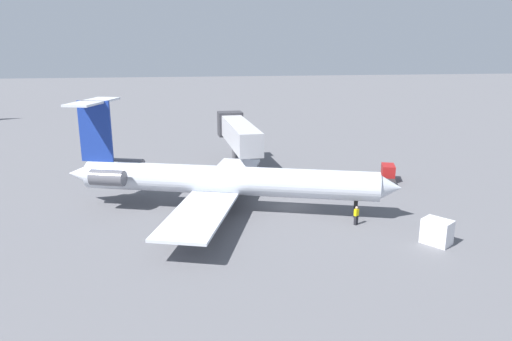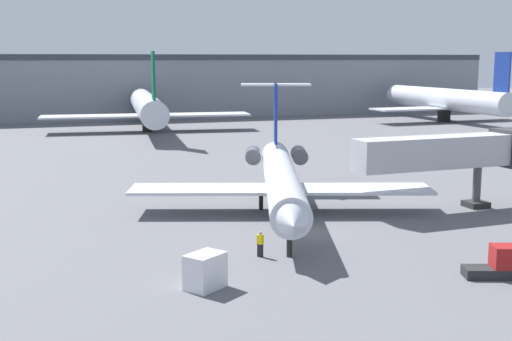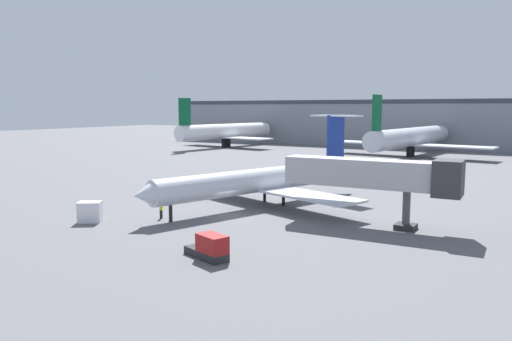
# 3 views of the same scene
# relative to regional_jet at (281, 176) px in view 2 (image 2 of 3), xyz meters

# --- Properties ---
(ground_plane) EXTENTS (400.00, 400.00, 0.10)m
(ground_plane) POSITION_rel_regional_jet_xyz_m (-0.95, -6.88, -3.11)
(ground_plane) COLOR #5B5B60
(regional_jet) EXTENTS (24.99, 30.97, 10.16)m
(regional_jet) POSITION_rel_regional_jet_xyz_m (0.00, 0.00, 0.00)
(regional_jet) COLOR silver
(regional_jet) RESTS_ON ground_plane
(jet_bridge) EXTENTS (16.44, 3.68, 6.58)m
(jet_bridge) POSITION_rel_regional_jet_xyz_m (14.21, -3.58, 1.82)
(jet_bridge) COLOR #ADADB2
(jet_bridge) RESTS_ON ground_plane
(ground_crew_marshaller) EXTENTS (0.43, 0.48, 1.69)m
(ground_crew_marshaller) POSITION_rel_regional_jet_xyz_m (-5.72, -11.60, -2.20)
(ground_crew_marshaller) COLOR black
(ground_crew_marshaller) RESTS_ON ground_plane
(baggage_tug_lead) EXTENTS (4.24, 2.62, 1.90)m
(baggage_tug_lead) POSITION_rel_regional_jet_xyz_m (6.58, -20.05, -2.22)
(baggage_tug_lead) COLOR #262628
(baggage_tug_lead) RESTS_ON ground_plane
(cargo_container_uld) EXTENTS (2.62, 2.49, 2.00)m
(cargo_container_uld) POSITION_rel_regional_jet_xyz_m (-10.58, -16.40, -2.06)
(cargo_container_uld) COLOR silver
(cargo_container_uld) RESTS_ON ground_plane
(terminal_building) EXTENTS (169.01, 21.08, 13.38)m
(terminal_building) POSITION_rel_regional_jet_xyz_m (-0.95, 98.30, 3.65)
(terminal_building) COLOR gray
(terminal_building) RESTS_ON ground_plane
(parked_airliner_west_mid) EXTENTS (36.14, 42.72, 13.62)m
(parked_airliner_west_mid) POSITION_rel_regional_jet_xyz_m (-0.23, 65.74, 1.34)
(parked_airliner_west_mid) COLOR silver
(parked_airliner_west_mid) RESTS_ON ground_plane
(parked_airliner_centre) EXTENTS (31.01, 36.83, 13.69)m
(parked_airliner_centre) POSITION_rel_regional_jet_xyz_m (59.20, 65.01, 1.38)
(parked_airliner_centre) COLOR silver
(parked_airliner_centre) RESTS_ON ground_plane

